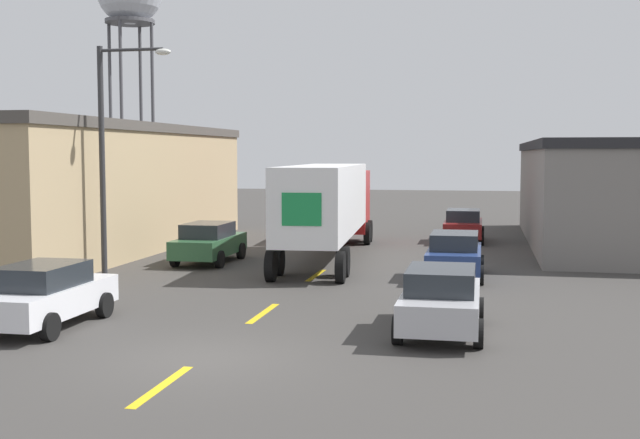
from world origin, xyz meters
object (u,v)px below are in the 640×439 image
parked_car_right_near (441,299)px  street_lamp (110,143)px  semi_truck (330,201)px  parked_car_left_far (209,242)px  parked_car_right_far (463,225)px  parked_car_right_mid (454,254)px  parked_car_left_near (45,294)px

parked_car_right_near → street_lamp: (-11.72, 6.80, 3.81)m
semi_truck → parked_car_left_far: semi_truck is taller
parked_car_right_far → parked_car_right_mid: 11.73m
semi_truck → parked_car_left_far: size_ratio=3.39×
parked_car_right_mid → street_lamp: size_ratio=0.55×
parked_car_right_near → parked_car_left_near: size_ratio=1.00×
street_lamp → semi_truck: bearing=44.9°
parked_car_right_near → parked_car_right_mid: bearing=90.0°
street_lamp → parked_car_right_far: bearing=49.3°
parked_car_right_mid → parked_car_right_near: bearing=-90.0°
parked_car_right_near → parked_car_left_near: 9.66m
parked_car_left_near → street_lamp: street_lamp is taller
semi_truck → street_lamp: street_lamp is taller
street_lamp → parked_car_right_mid: bearing=9.2°
semi_truck → parked_car_right_near: size_ratio=3.39×
parked_car_left_far → parked_car_right_mid: bearing=-11.9°
parked_car_right_near → parked_car_right_mid: size_ratio=1.00×
parked_car_right_mid → parked_car_left_far: (-9.58, 2.02, 0.00)m
semi_truck → parked_car_right_far: size_ratio=3.39×
parked_car_left_near → parked_car_left_far: same height
parked_car_right_near → parked_car_right_far: 20.43m
parked_car_right_far → parked_car_left_far: bearing=-134.6°
parked_car_right_near → parked_car_left_far: size_ratio=1.00×
parked_car_left_far → street_lamp: street_lamp is taller
parked_car_left_far → street_lamp: (-2.14, -3.93, 3.81)m
parked_car_right_near → parked_car_left_near: bearing=-172.5°
semi_truck → parked_car_left_far: (-4.34, -2.52, -1.51)m
semi_truck → parked_car_left_near: bearing=-110.4°
parked_car_left_near → semi_truck: bearing=73.4°
semi_truck → parked_car_left_near: 15.22m
parked_car_right_far → parked_car_left_far: 13.63m
semi_truck → parked_car_right_near: 14.33m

